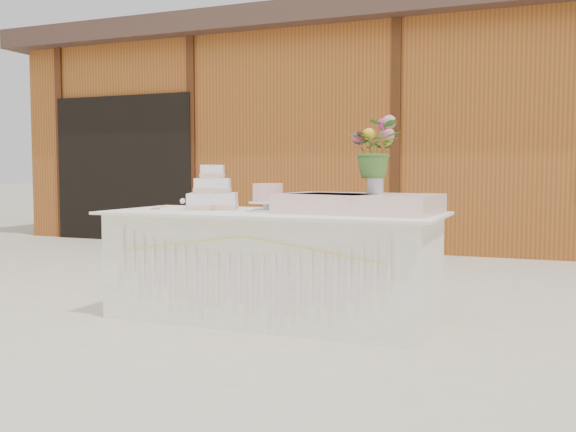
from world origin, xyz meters
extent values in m
plane|color=beige|center=(0.00, 0.00, 0.00)|extent=(80.00, 80.00, 0.00)
cube|color=#9E4B21|center=(0.00, 6.00, 1.50)|extent=(12.00, 4.00, 3.00)
cube|color=#3F2B23|center=(0.00, 6.00, 3.15)|extent=(12.60, 4.60, 0.30)
cube|color=black|center=(-4.20, 3.98, 1.10)|extent=(2.40, 0.08, 2.20)
cube|color=white|center=(0.00, 0.00, 0.38)|extent=(2.28, 0.88, 0.75)
cube|color=white|center=(0.00, 0.00, 0.76)|extent=(2.40, 1.00, 0.02)
cube|color=white|center=(-0.54, 0.11, 0.83)|extent=(0.47, 0.47, 0.12)
cube|color=#DEA98C|center=(-0.54, 0.11, 0.79)|extent=(0.48, 0.48, 0.03)
cube|color=white|center=(-0.54, 0.11, 0.95)|extent=(0.34, 0.34, 0.11)
cube|color=#DEA98C|center=(-0.54, 0.11, 0.92)|extent=(0.35, 0.35, 0.03)
cube|color=white|center=(-0.54, 0.11, 1.05)|extent=(0.22, 0.22, 0.10)
cube|color=#DEA98C|center=(-0.54, 0.11, 1.03)|extent=(0.24, 0.24, 0.03)
cylinder|color=white|center=(-0.05, 0.03, 0.78)|extent=(0.24, 0.24, 0.01)
cylinder|color=white|center=(-0.05, 0.03, 0.81)|extent=(0.07, 0.07, 0.04)
cylinder|color=white|center=(-0.05, 0.03, 0.84)|extent=(0.28, 0.28, 0.01)
cylinder|color=#F4B1B0|center=(-0.05, 0.03, 0.91)|extent=(0.22, 0.22, 0.13)
cube|color=#F6CEC6|center=(0.62, 0.06, 0.84)|extent=(1.11, 0.70, 0.13)
cylinder|color=silver|center=(0.73, 0.06, 0.98)|extent=(0.11, 0.11, 0.16)
imported|color=#416D2B|center=(0.73, 0.06, 1.25)|extent=(0.39, 0.36, 0.39)
camera|label=1|loc=(1.80, -4.18, 1.06)|focal=40.00mm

